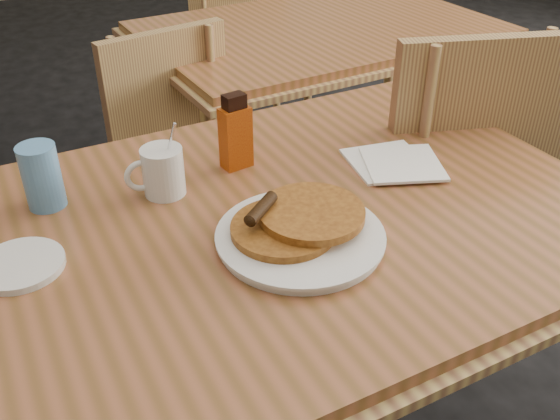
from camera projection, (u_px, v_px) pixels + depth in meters
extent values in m
cube|color=brown|center=(268.00, 225.00, 1.14)|extent=(1.35, 0.96, 0.04)
cube|color=tan|center=(268.00, 232.00, 1.15)|extent=(1.39, 1.00, 0.02)
cylinder|color=tan|center=(404.00, 227.00, 1.79)|extent=(0.04, 0.04, 0.71)
cube|color=brown|center=(320.00, 31.00, 2.11)|extent=(1.24, 0.91, 0.04)
cube|color=tan|center=(320.00, 36.00, 2.12)|extent=(1.29, 0.95, 0.02)
cylinder|color=tan|center=(214.00, 199.00, 1.92)|extent=(0.04, 0.04, 0.71)
cylinder|color=tan|center=(389.00, 83.00, 2.71)|extent=(0.04, 0.04, 0.71)
cube|color=tan|center=(191.00, 198.00, 1.82)|extent=(0.47, 0.47, 0.04)
cube|color=tan|center=(168.00, 102.00, 1.83)|extent=(0.38, 0.13, 0.42)
cylinder|color=tan|center=(159.00, 301.00, 1.76)|extent=(0.04, 0.04, 0.40)
cylinder|color=tan|center=(228.00, 220.00, 2.11)|extent=(0.04, 0.04, 0.40)
cube|color=tan|center=(254.00, 45.00, 2.76)|extent=(0.55, 0.55, 0.04)
cylinder|color=tan|center=(231.00, 120.00, 2.70)|extent=(0.04, 0.04, 0.46)
cylinder|color=tan|center=(277.00, 79.00, 3.09)|extent=(0.04, 0.04, 0.46)
cube|color=tan|center=(418.00, 189.00, 1.76)|extent=(0.52, 0.52, 0.04)
cube|color=tan|center=(478.00, 135.00, 1.47)|extent=(0.43, 0.14, 0.47)
cylinder|color=tan|center=(389.00, 308.00, 1.70)|extent=(0.04, 0.04, 0.44)
cylinder|color=tan|center=(424.00, 215.00, 2.09)|extent=(0.04, 0.04, 0.44)
cylinder|color=silver|center=(300.00, 238.00, 1.06)|extent=(0.28, 0.28, 0.02)
cylinder|color=silver|center=(300.00, 235.00, 1.05)|extent=(0.29, 0.29, 0.01)
cylinder|color=#A36422|center=(283.00, 229.00, 1.05)|extent=(0.18, 0.18, 0.01)
cylinder|color=#A36422|center=(312.00, 213.00, 1.07)|extent=(0.18, 0.18, 0.01)
cylinder|color=black|center=(261.00, 209.00, 1.04)|extent=(0.08, 0.07, 0.02)
cylinder|color=silver|center=(163.00, 171.00, 1.17)|extent=(0.08, 0.08, 0.09)
torus|color=silver|center=(141.00, 176.00, 1.16)|extent=(0.06, 0.01, 0.06)
cylinder|color=black|center=(161.00, 153.00, 1.15)|extent=(0.07, 0.07, 0.01)
cylinder|color=silver|center=(167.00, 155.00, 1.16)|extent=(0.04, 0.04, 0.14)
cube|color=maroon|center=(236.00, 138.00, 1.25)|extent=(0.07, 0.05, 0.13)
cube|color=black|center=(234.00, 101.00, 1.21)|extent=(0.05, 0.04, 0.03)
cube|color=white|center=(387.00, 162.00, 1.30)|extent=(0.17, 0.17, 0.01)
cube|color=white|center=(402.00, 164.00, 1.28)|extent=(0.19, 0.19, 0.01)
cylinder|color=#528AC0|center=(42.00, 176.00, 1.13)|extent=(0.07, 0.07, 0.12)
cylinder|color=silver|center=(20.00, 265.00, 1.00)|extent=(0.15, 0.15, 0.01)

